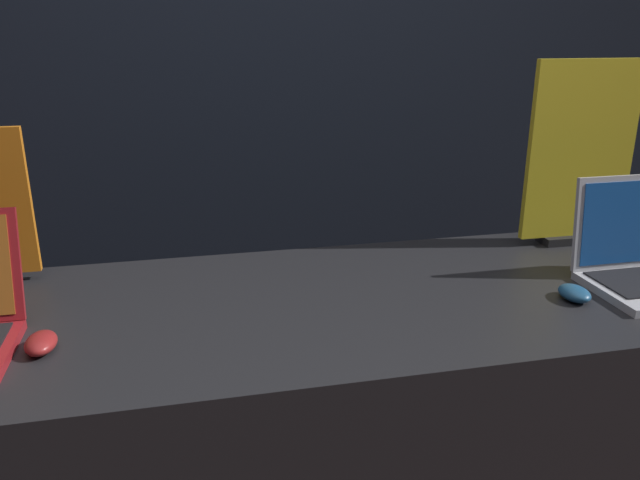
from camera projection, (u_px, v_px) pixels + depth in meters
name	position (u px, v px, depth m)	size (l,w,h in m)	color
wall_back	(253.00, 59.00, 2.45)	(8.00, 0.05, 2.80)	black
display_counter	(321.00, 459.00, 1.62)	(2.10, 0.74, 0.90)	black
mouse_front	(41.00, 343.00, 1.23)	(0.06, 0.10, 0.03)	maroon
mouse_back	(574.00, 293.00, 1.47)	(0.07, 0.09, 0.03)	navy
promo_stand_back	(580.00, 158.00, 1.79)	(0.33, 0.07, 0.53)	black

